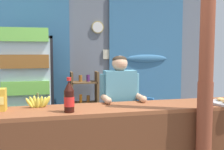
{
  "coord_description": "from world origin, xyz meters",
  "views": [
    {
      "loc": [
        -0.7,
        -2.17,
        1.57
      ],
      "look_at": [
        0.05,
        1.05,
        1.28
      ],
      "focal_mm": 41.9,
      "sensor_mm": 36.0,
      "label": 1
    }
  ],
  "objects": [
    {
      "name": "soda_bottle_cola",
      "position": [
        -0.54,
        0.34,
        1.13
      ],
      "size": [
        0.1,
        0.1,
        0.34
      ],
      "color": "black",
      "rests_on": "stall_counter"
    },
    {
      "name": "banana_bunch",
      "position": [
        -0.84,
        0.63,
        1.05
      ],
      "size": [
        0.27,
        0.05,
        0.16
      ],
      "color": "#DBCC42",
      "rests_on": "stall_counter"
    },
    {
      "name": "bottle_shelf_rack",
      "position": [
        -0.14,
        2.34,
        0.64
      ],
      "size": [
        0.48,
        0.28,
        1.22
      ],
      "color": "brown",
      "rests_on": "ground"
    },
    {
      "name": "plastic_lawn_chair",
      "position": [
        0.74,
        1.76,
        0.49
      ],
      "size": [
        0.62,
        0.62,
        0.86
      ],
      "color": "#3884D6",
      "rests_on": "ground"
    },
    {
      "name": "drink_fridge",
      "position": [
        -1.07,
        2.08,
        1.05
      ],
      "size": [
        0.8,
        0.63,
        1.92
      ],
      "color": "black",
      "rests_on": "ground"
    },
    {
      "name": "timber_post",
      "position": [
        0.79,
        0.12,
        1.22
      ],
      "size": [
        0.18,
        0.15,
        2.54
      ],
      "color": "brown",
      "rests_on": "ground"
    },
    {
      "name": "stall_counter",
      "position": [
        0.04,
        0.37,
        0.61
      ],
      "size": [
        3.62,
        0.53,
        0.99
      ],
      "color": "brown",
      "rests_on": "ground"
    },
    {
      "name": "shopkeeper",
      "position": [
        0.12,
        0.9,
        0.96
      ],
      "size": [
        0.5,
        0.42,
        1.52
      ],
      "color": "#28282D",
      "rests_on": "ground"
    },
    {
      "name": "back_wall_curtained",
      "position": [
        0.0,
        2.71,
        1.35
      ],
      "size": [
        5.0,
        0.22,
        2.63
      ],
      "color": "slate",
      "rests_on": "ground"
    }
  ]
}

